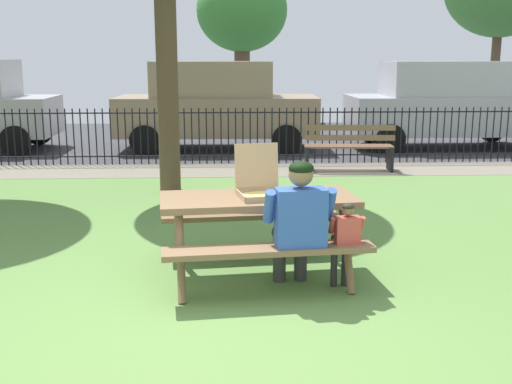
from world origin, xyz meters
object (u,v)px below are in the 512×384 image
Objects in this scene: pizza_slice_on_table at (307,196)px; parked_car_left at (216,104)px; park_bench_center at (349,148)px; far_tree_midleft at (242,12)px; picnic_table_foreground at (258,214)px; pizza_box_open at (260,187)px; parked_car_center at (446,103)px; child_at_table at (345,237)px; adult_at_table at (298,221)px.

parked_car_left is at bearing 96.84° from pizza_slice_on_table.
far_tree_midleft reaches higher than park_bench_center.
picnic_table_foreground is 0.49m from pizza_slice_on_table.
far_tree_midleft is at bearing 99.80° from park_bench_center.
park_bench_center is 0.33× the size of far_tree_midleft.
pizza_slice_on_table is 0.19× the size of park_bench_center.
pizza_box_open is 9.47m from parked_car_center.
pizza_box_open is 15.58m from far_tree_midleft.
parked_car_left is (-0.57, 8.27, 0.15)m from pizza_box_open.
far_tree_midleft is at bearing 91.94° from child_at_table.
far_tree_midleft reaches higher than pizza_box_open.
parked_car_center is at bearing 45.89° from park_bench_center.
far_tree_midleft is at bearing 122.04° from parked_car_center.
pizza_box_open is 1.71× the size of pizza_slice_on_table.
parked_car_left reaches higher than park_bench_center.
adult_at_table is 8.79m from parked_car_left.
pizza_box_open is 5.78m from park_bench_center.
park_bench_center is 3.96m from parked_car_center.
pizza_slice_on_table is at bearing -104.86° from park_bench_center.
picnic_table_foreground is at bearing -119.27° from parked_car_center.
picnic_table_foreground is at bearing -90.74° from far_tree_midleft.
pizza_slice_on_table is 0.37× the size of child_at_table.
pizza_box_open reaches higher than park_bench_center.
picnic_table_foreground is 1.63× the size of adult_at_table.
picnic_table_foreground is at bearing -162.12° from pizza_box_open.
child_at_table is at bearing -33.12° from pizza_box_open.
pizza_slice_on_table is 9.31m from parked_car_center.
parked_car_center is 8.72m from far_tree_midleft.
adult_at_table is at bearing -104.99° from park_bench_center.
far_tree_midleft is (-0.12, 15.83, 2.81)m from adult_at_table.
pizza_slice_on_table is (0.45, -0.04, 0.18)m from picnic_table_foreground.
pizza_box_open is 0.44m from pizza_slice_on_table.
far_tree_midleft is (0.75, 7.09, 2.46)m from parked_car_left.
pizza_slice_on_table is at bearing -6.23° from pizza_box_open.
park_bench_center is at bearing -134.11° from parked_car_center.
child_at_table is 8.84m from parked_car_left.
parked_car_center reaches higher than pizza_box_open.
park_bench_center reaches higher than child_at_table.
far_tree_midleft is at bearing 84.00° from parked_car_left.
park_bench_center is 3.78m from parked_car_left.
picnic_table_foreground is 15.63m from far_tree_midleft.
parked_car_left is (-0.87, 8.74, 0.35)m from adult_at_table.
adult_at_table is 0.24× the size of far_tree_midleft.
park_bench_center is at bearing 78.76° from child_at_table.
parked_car_center is at bearing -0.01° from parked_car_left.
pizza_box_open is at bearing 122.16° from adult_at_table.
pizza_slice_on_table is at bearing -116.73° from parked_car_center.
pizza_slice_on_table is 0.26× the size of adult_at_table.
picnic_table_foreground is 9.49m from parked_car_center.
far_tree_midleft is (0.20, 15.36, 2.87)m from picnic_table_foreground.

